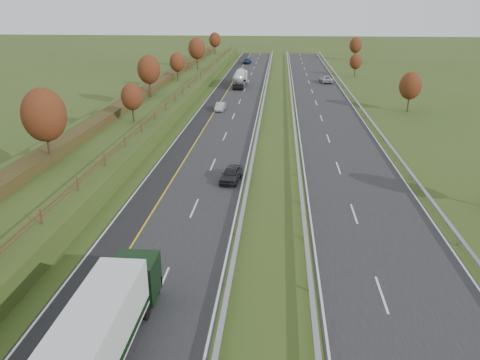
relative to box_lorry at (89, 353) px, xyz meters
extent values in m
plane|color=#344A1A|center=(7.74, 53.17, -2.33)|extent=(400.00, 400.00, 0.00)
cube|color=#232326|center=(-0.26, 58.17, -2.31)|extent=(10.50, 200.00, 0.04)
cube|color=#232326|center=(16.24, 58.17, -2.31)|extent=(10.50, 200.00, 0.04)
cube|color=black|center=(-4.01, 58.17, -2.31)|extent=(3.00, 200.00, 0.04)
cube|color=silver|center=(-5.31, 58.17, -2.28)|extent=(0.15, 200.00, 0.01)
cube|color=gold|center=(-2.51, 58.17, -2.28)|extent=(0.15, 200.00, 0.01)
cube|color=silver|center=(4.79, 58.17, -2.28)|extent=(0.15, 200.00, 0.01)
cube|color=silver|center=(11.19, 58.17, -2.28)|extent=(0.15, 200.00, 0.01)
cube|color=silver|center=(21.29, 58.17, -2.28)|extent=(0.15, 200.00, 0.01)
cube|color=silver|center=(0.99, 9.17, -2.28)|extent=(0.15, 4.00, 0.01)
cube|color=silver|center=(14.99, 9.17, -2.28)|extent=(0.15, 4.00, 0.01)
cube|color=silver|center=(0.99, 21.17, -2.28)|extent=(0.15, 4.00, 0.01)
cube|color=silver|center=(14.99, 21.17, -2.28)|extent=(0.15, 4.00, 0.01)
cube|color=silver|center=(0.99, 33.17, -2.28)|extent=(0.15, 4.00, 0.01)
cube|color=silver|center=(14.99, 33.17, -2.28)|extent=(0.15, 4.00, 0.01)
cube|color=silver|center=(0.99, 45.17, -2.28)|extent=(0.15, 4.00, 0.01)
cube|color=silver|center=(14.99, 45.17, -2.28)|extent=(0.15, 4.00, 0.01)
cube|color=silver|center=(0.99, 57.17, -2.28)|extent=(0.15, 4.00, 0.01)
cube|color=silver|center=(14.99, 57.17, -2.28)|extent=(0.15, 4.00, 0.01)
cube|color=silver|center=(0.99, 69.17, -2.28)|extent=(0.15, 4.00, 0.01)
cube|color=silver|center=(14.99, 69.17, -2.28)|extent=(0.15, 4.00, 0.01)
cube|color=silver|center=(0.99, 81.17, -2.28)|extent=(0.15, 4.00, 0.01)
cube|color=silver|center=(14.99, 81.17, -2.28)|extent=(0.15, 4.00, 0.01)
cube|color=silver|center=(0.99, 93.17, -2.28)|extent=(0.15, 4.00, 0.01)
cube|color=silver|center=(14.99, 93.17, -2.28)|extent=(0.15, 4.00, 0.01)
cube|color=silver|center=(0.99, 105.17, -2.28)|extent=(0.15, 4.00, 0.01)
cube|color=silver|center=(14.99, 105.17, -2.28)|extent=(0.15, 4.00, 0.01)
cube|color=silver|center=(0.99, 117.17, -2.28)|extent=(0.15, 4.00, 0.01)
cube|color=silver|center=(14.99, 117.17, -2.28)|extent=(0.15, 4.00, 0.01)
cube|color=silver|center=(0.99, 129.17, -2.28)|extent=(0.15, 4.00, 0.01)
cube|color=silver|center=(14.99, 129.17, -2.28)|extent=(0.15, 4.00, 0.01)
cube|color=silver|center=(0.99, 141.17, -2.28)|extent=(0.15, 4.00, 0.01)
cube|color=silver|center=(14.99, 141.17, -2.28)|extent=(0.15, 4.00, 0.01)
cube|color=silver|center=(0.99, 153.17, -2.28)|extent=(0.15, 4.00, 0.01)
cube|color=silver|center=(14.99, 153.17, -2.28)|extent=(0.15, 4.00, 0.01)
cube|color=#344A1A|center=(-13.26, 58.17, -1.33)|extent=(12.00, 200.00, 2.00)
cube|color=#353315|center=(-15.26, 58.17, 0.22)|extent=(2.20, 180.00, 1.10)
cube|color=#422B19|center=(-8.76, 58.17, 0.22)|extent=(0.08, 184.00, 0.10)
cube|color=#422B19|center=(-8.76, 58.17, 0.62)|extent=(0.08, 184.00, 0.10)
cube|color=#422B19|center=(-8.76, 13.17, 0.27)|extent=(0.12, 0.12, 1.20)
cube|color=#422B19|center=(-8.76, 19.67, 0.27)|extent=(0.12, 0.12, 1.20)
cube|color=#422B19|center=(-8.76, 26.17, 0.27)|extent=(0.12, 0.12, 1.20)
cube|color=#422B19|center=(-8.76, 32.67, 0.27)|extent=(0.12, 0.12, 1.20)
cube|color=#422B19|center=(-8.76, 39.17, 0.27)|extent=(0.12, 0.12, 1.20)
cube|color=#422B19|center=(-8.76, 45.67, 0.27)|extent=(0.12, 0.12, 1.20)
cube|color=#422B19|center=(-8.76, 52.17, 0.27)|extent=(0.12, 0.12, 1.20)
cube|color=#422B19|center=(-8.76, 58.67, 0.27)|extent=(0.12, 0.12, 1.20)
cube|color=#422B19|center=(-8.76, 65.17, 0.27)|extent=(0.12, 0.12, 1.20)
cube|color=#422B19|center=(-8.76, 71.67, 0.27)|extent=(0.12, 0.12, 1.20)
cube|color=#422B19|center=(-8.76, 78.17, 0.27)|extent=(0.12, 0.12, 1.20)
cube|color=#422B19|center=(-8.76, 84.67, 0.27)|extent=(0.12, 0.12, 1.20)
cube|color=#422B19|center=(-8.76, 91.17, 0.27)|extent=(0.12, 0.12, 1.20)
cube|color=#422B19|center=(-8.76, 97.67, 0.27)|extent=(0.12, 0.12, 1.20)
cube|color=#422B19|center=(-8.76, 104.17, 0.27)|extent=(0.12, 0.12, 1.20)
cube|color=#422B19|center=(-8.76, 110.67, 0.27)|extent=(0.12, 0.12, 1.20)
cube|color=#422B19|center=(-8.76, 117.17, 0.27)|extent=(0.12, 0.12, 1.20)
cube|color=#422B19|center=(-8.76, 123.67, 0.27)|extent=(0.12, 0.12, 1.20)
cube|color=#422B19|center=(-8.76, 130.17, 0.27)|extent=(0.12, 0.12, 1.20)
cube|color=#422B19|center=(-8.76, 136.67, 0.27)|extent=(0.12, 0.12, 1.20)
cube|color=#422B19|center=(-8.76, 143.17, 0.27)|extent=(0.12, 0.12, 1.20)
cube|color=#422B19|center=(-8.76, 149.67, 0.27)|extent=(0.12, 0.12, 1.20)
cube|color=gray|center=(5.44, 58.17, -1.71)|extent=(0.32, 200.00, 0.18)
cube|color=gray|center=(5.44, 9.17, -2.05)|extent=(0.10, 0.14, 0.56)
cube|color=gray|center=(5.44, 16.17, -2.05)|extent=(0.10, 0.14, 0.56)
cube|color=gray|center=(5.44, 23.17, -2.05)|extent=(0.10, 0.14, 0.56)
cube|color=gray|center=(5.44, 30.17, -2.05)|extent=(0.10, 0.14, 0.56)
cube|color=gray|center=(5.44, 37.17, -2.05)|extent=(0.10, 0.14, 0.56)
cube|color=gray|center=(5.44, 44.17, -2.05)|extent=(0.10, 0.14, 0.56)
cube|color=gray|center=(5.44, 51.17, -2.05)|extent=(0.10, 0.14, 0.56)
cube|color=gray|center=(5.44, 58.17, -2.05)|extent=(0.10, 0.14, 0.56)
cube|color=gray|center=(5.44, 65.17, -2.05)|extent=(0.10, 0.14, 0.56)
cube|color=gray|center=(5.44, 72.17, -2.05)|extent=(0.10, 0.14, 0.56)
cube|color=gray|center=(5.44, 79.17, -2.05)|extent=(0.10, 0.14, 0.56)
cube|color=gray|center=(5.44, 86.17, -2.05)|extent=(0.10, 0.14, 0.56)
cube|color=gray|center=(5.44, 93.17, -2.05)|extent=(0.10, 0.14, 0.56)
cube|color=gray|center=(5.44, 100.17, -2.05)|extent=(0.10, 0.14, 0.56)
cube|color=gray|center=(5.44, 107.17, -2.05)|extent=(0.10, 0.14, 0.56)
cube|color=gray|center=(5.44, 114.17, -2.05)|extent=(0.10, 0.14, 0.56)
cube|color=gray|center=(5.44, 121.17, -2.05)|extent=(0.10, 0.14, 0.56)
cube|color=gray|center=(5.44, 128.17, -2.05)|extent=(0.10, 0.14, 0.56)
cube|color=gray|center=(5.44, 135.17, -2.05)|extent=(0.10, 0.14, 0.56)
cube|color=gray|center=(5.44, 142.17, -2.05)|extent=(0.10, 0.14, 0.56)
cube|color=gray|center=(5.44, 149.17, -2.05)|extent=(0.10, 0.14, 0.56)
cube|color=gray|center=(5.44, 156.17, -2.05)|extent=(0.10, 0.14, 0.56)
cube|color=gray|center=(10.54, 58.17, -1.71)|extent=(0.32, 200.00, 0.18)
cube|color=gray|center=(10.54, 9.17, -2.05)|extent=(0.10, 0.14, 0.56)
cube|color=gray|center=(10.54, 16.17, -2.05)|extent=(0.10, 0.14, 0.56)
cube|color=gray|center=(10.54, 23.17, -2.05)|extent=(0.10, 0.14, 0.56)
cube|color=gray|center=(10.54, 30.17, -2.05)|extent=(0.10, 0.14, 0.56)
cube|color=gray|center=(10.54, 37.17, -2.05)|extent=(0.10, 0.14, 0.56)
cube|color=gray|center=(10.54, 44.17, -2.05)|extent=(0.10, 0.14, 0.56)
cube|color=gray|center=(10.54, 51.17, -2.05)|extent=(0.10, 0.14, 0.56)
cube|color=gray|center=(10.54, 58.17, -2.05)|extent=(0.10, 0.14, 0.56)
cube|color=gray|center=(10.54, 65.17, -2.05)|extent=(0.10, 0.14, 0.56)
cube|color=gray|center=(10.54, 72.17, -2.05)|extent=(0.10, 0.14, 0.56)
cube|color=gray|center=(10.54, 79.17, -2.05)|extent=(0.10, 0.14, 0.56)
cube|color=gray|center=(10.54, 86.17, -2.05)|extent=(0.10, 0.14, 0.56)
cube|color=gray|center=(10.54, 93.17, -2.05)|extent=(0.10, 0.14, 0.56)
cube|color=gray|center=(10.54, 100.17, -2.05)|extent=(0.10, 0.14, 0.56)
cube|color=gray|center=(10.54, 107.17, -2.05)|extent=(0.10, 0.14, 0.56)
cube|color=gray|center=(10.54, 114.17, -2.05)|extent=(0.10, 0.14, 0.56)
cube|color=gray|center=(10.54, 121.17, -2.05)|extent=(0.10, 0.14, 0.56)
cube|color=gray|center=(10.54, 128.17, -2.05)|extent=(0.10, 0.14, 0.56)
cube|color=gray|center=(10.54, 135.17, -2.05)|extent=(0.10, 0.14, 0.56)
cube|color=gray|center=(10.54, 142.17, -2.05)|extent=(0.10, 0.14, 0.56)
cube|color=gray|center=(10.54, 149.17, -2.05)|extent=(0.10, 0.14, 0.56)
cube|color=gray|center=(10.54, 156.17, -2.05)|extent=(0.10, 0.14, 0.56)
cube|color=gray|center=(22.04, 58.17, -1.71)|extent=(0.32, 200.00, 0.18)
cube|color=gray|center=(22.04, 16.17, -2.05)|extent=(0.10, 0.14, 0.56)
cube|color=gray|center=(22.04, 30.17, -2.05)|extent=(0.10, 0.14, 0.56)
cube|color=gray|center=(22.04, 44.17, -2.05)|extent=(0.10, 0.14, 0.56)
cube|color=gray|center=(22.04, 58.17, -2.05)|extent=(0.10, 0.14, 0.56)
cube|color=gray|center=(22.04, 72.17, -2.05)|extent=(0.10, 0.14, 0.56)
cube|color=gray|center=(22.04, 86.17, -2.05)|extent=(0.10, 0.14, 0.56)
cube|color=gray|center=(22.04, 100.17, -2.05)|extent=(0.10, 0.14, 0.56)
cube|color=gray|center=(22.04, 114.17, -2.05)|extent=(0.10, 0.14, 0.56)
cube|color=gray|center=(22.04, 128.17, -2.05)|extent=(0.10, 0.14, 0.56)
cube|color=gray|center=(22.04, 142.17, -2.05)|extent=(0.10, 0.14, 0.56)
cube|color=gray|center=(22.04, 156.17, -2.05)|extent=(0.10, 0.14, 0.56)
cylinder|color=#2D2116|center=(-14.26, 26.17, 1.24)|extent=(0.24, 0.24, 3.15)
ellipsoid|color=#4F2111|center=(-14.26, 26.17, 4.71)|extent=(4.20, 4.20, 5.25)
cylinder|color=#2D2116|center=(-11.26, 44.17, 0.75)|extent=(0.24, 0.24, 2.16)
ellipsoid|color=#4F2111|center=(-11.26, 44.17, 3.13)|extent=(2.88, 2.88, 3.60)
cylinder|color=#2D2116|center=(-13.76, 62.17, 1.11)|extent=(0.24, 0.24, 2.88)
ellipsoid|color=#4F2111|center=(-13.76, 62.17, 4.28)|extent=(3.84, 3.84, 4.80)
cylinder|color=#2D2116|center=(-12.76, 80.17, 0.84)|extent=(0.24, 0.24, 2.34)
ellipsoid|color=#4F2111|center=(-12.76, 80.17, 3.41)|extent=(3.12, 3.12, 3.90)
cylinder|color=#2D2116|center=(-11.76, 98.17, 1.20)|extent=(0.24, 0.24, 3.06)
ellipsoid|color=#4F2111|center=(-11.76, 98.17, 4.57)|extent=(4.08, 4.08, 5.10)
cylinder|color=#2D2116|center=(-14.26, 116.17, 0.79)|extent=(0.24, 0.24, 2.25)
ellipsoid|color=#4F2111|center=(-14.26, 116.17, 3.27)|extent=(3.00, 3.00, 3.75)
cylinder|color=#2D2116|center=(-12.26, 134.17, 1.02)|extent=(0.24, 0.24, 2.70)
ellipsoid|color=#4F2111|center=(-12.26, 134.17, 3.99)|extent=(3.60, 3.60, 4.50)
cylinder|color=#2D2116|center=(29.74, 63.17, -0.98)|extent=(0.24, 0.24, 2.70)
ellipsoid|color=#4F2111|center=(29.74, 63.17, 1.99)|extent=(3.60, 3.60, 4.50)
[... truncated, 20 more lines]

